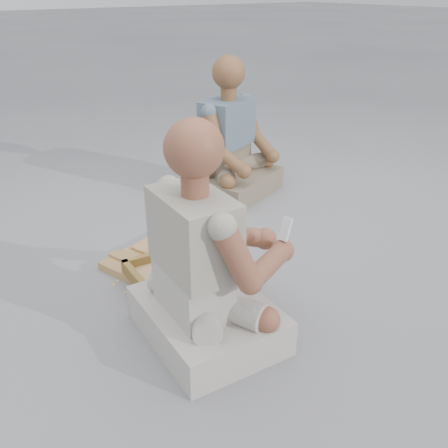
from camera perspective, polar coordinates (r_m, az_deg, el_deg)
ground at (r=2.64m, az=4.38°, el=-6.76°), size 60.00×60.00×0.00m
carved_panel at (r=2.87m, az=-6.60°, el=-3.51°), size 0.73×0.59×0.04m
tool_tray at (r=2.60m, az=-4.20°, el=-5.56°), size 0.59×0.49×0.07m
chisel_0 at (r=2.61m, az=-0.41°, el=-5.15°), size 0.22×0.02×0.02m
chisel_1 at (r=2.72m, az=-1.64°, el=-3.55°), size 0.22×0.03×0.02m
chisel_2 at (r=2.78m, az=-1.94°, el=-2.88°), size 0.22×0.05×0.02m
chisel_3 at (r=2.70m, az=-0.50°, el=-4.19°), size 0.21×0.11×0.02m
chisel_4 at (r=2.58m, az=-2.75°, el=-5.71°), size 0.21×0.10×0.02m
chisel_5 at (r=2.70m, az=-1.44°, el=-3.78°), size 0.19×0.14×0.02m
chisel_6 at (r=2.48m, az=-3.38°, el=-6.74°), size 0.08×0.22×0.02m
chisel_7 at (r=2.69m, az=-3.11°, el=-4.32°), size 0.06×0.22×0.02m
chisel_8 at (r=2.67m, az=-1.22°, el=-4.38°), size 0.21×0.09×0.02m
wood_chip_0 at (r=2.59m, az=3.16°, el=-7.40°), size 0.02×0.02×0.00m
wood_chip_1 at (r=2.62m, az=-1.49°, el=-6.91°), size 0.02×0.02×0.00m
wood_chip_2 at (r=2.61m, az=-11.22°, el=-7.65°), size 0.02×0.02×0.00m
wood_chip_3 at (r=2.75m, az=2.11°, el=-5.19°), size 0.02×0.02×0.00m
wood_chip_4 at (r=2.32m, az=-6.59°, el=-12.15°), size 0.02×0.02×0.00m
wood_chip_5 at (r=2.71m, az=-10.84°, el=-6.29°), size 0.02×0.02×0.00m
wood_chip_6 at (r=2.65m, az=2.63°, el=-6.54°), size 0.02×0.02×0.00m
wood_chip_7 at (r=2.71m, az=1.77°, el=-5.77°), size 0.02×0.02×0.00m
wood_chip_8 at (r=2.59m, az=-1.90°, el=-7.32°), size 0.02×0.02×0.00m
wood_chip_9 at (r=2.72m, az=-8.10°, el=-5.84°), size 0.02×0.02×0.00m
wood_chip_10 at (r=2.86m, az=-3.64°, el=-3.92°), size 0.02×0.02×0.00m
wood_chip_11 at (r=2.68m, az=-12.53°, el=-6.79°), size 0.02×0.02×0.00m
wood_chip_12 at (r=2.86m, az=-11.18°, el=-4.44°), size 0.02×0.02×0.00m
wood_chip_13 at (r=2.63m, az=2.23°, el=-6.80°), size 0.02×0.02×0.00m
wood_chip_14 at (r=2.71m, az=-12.10°, el=-6.39°), size 0.02×0.02×0.00m
wood_chip_15 at (r=2.56m, az=-3.42°, el=-7.84°), size 0.02×0.02×0.00m
craftsman at (r=2.10m, az=-2.14°, el=-5.30°), size 0.68×0.67×0.99m
companion at (r=3.65m, az=0.88°, el=8.44°), size 0.76×0.68×0.99m
mobile_phone at (r=2.17m, az=7.05°, el=-0.55°), size 0.06×0.05×0.10m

